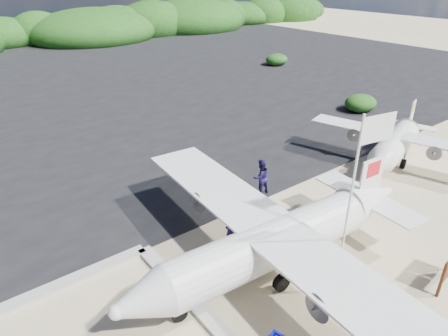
# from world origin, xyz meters

# --- Properties ---
(ground) EXTENTS (160.00, 160.00, 0.00)m
(ground) POSITION_xyz_m (0.00, 0.00, 0.00)
(ground) COLOR beige
(asphalt_apron) EXTENTS (90.00, 50.00, 0.04)m
(asphalt_apron) POSITION_xyz_m (0.00, 30.00, 0.00)
(asphalt_apron) COLOR #B2B2B2
(asphalt_apron) RESTS_ON ground
(flagpole) EXTENTS (1.31, 0.74, 6.17)m
(flagpole) POSITION_xyz_m (-0.41, -0.76, 0.00)
(flagpole) COLOR white
(flagpole) RESTS_ON ground
(signboard) EXTENTS (1.75, 0.33, 1.43)m
(signboard) POSITION_xyz_m (2.78, -2.89, 0.00)
(signboard) COLOR #543018
(signboard) RESTS_ON ground
(crew_a) EXTENTS (0.65, 0.53, 1.55)m
(crew_a) POSITION_xyz_m (-1.74, 3.20, 0.77)
(crew_a) COLOR #191246
(crew_a) RESTS_ON ground
(crew_b) EXTENTS (0.92, 0.75, 1.76)m
(crew_b) POSITION_xyz_m (1.90, 5.50, 0.88)
(crew_b) COLOR #191246
(crew_b) RESTS_ON ground
(aircraft_large) EXTENTS (14.96, 14.96, 4.19)m
(aircraft_large) POSITION_xyz_m (13.49, 24.03, 0.00)
(aircraft_large) COLOR #B2B2B2
(aircraft_large) RESTS_ON ground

